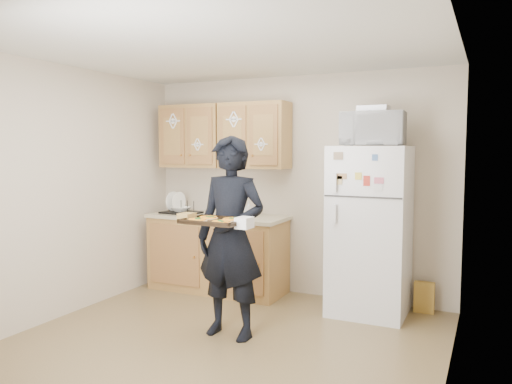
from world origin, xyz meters
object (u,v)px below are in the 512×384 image
microwave (373,129)px  dish_rack (181,206)px  baking_tray (215,222)px  refrigerator (370,231)px  person (231,237)px

microwave → dish_rack: 2.46m
microwave → dish_rack: (-2.30, 0.05, -0.88)m
baking_tray → dish_rack: baking_tray is taller
refrigerator → baking_tray: bearing=-123.4°
baking_tray → microwave: (0.98, 1.41, 0.79)m
refrigerator → dish_rack: bearing=179.9°
refrigerator → person: (-0.97, -1.16, 0.04)m
refrigerator → dish_rack: size_ratio=3.91×
person → microwave: bearing=50.2°
microwave → dish_rack: size_ratio=1.38×
baking_tray → person: bearing=94.2°
baking_tray → dish_rack: size_ratio=1.15×
refrigerator → dish_rack: refrigerator is taller
person → baking_tray: (0.01, -0.30, 0.18)m
refrigerator → microwave: size_ratio=2.82×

